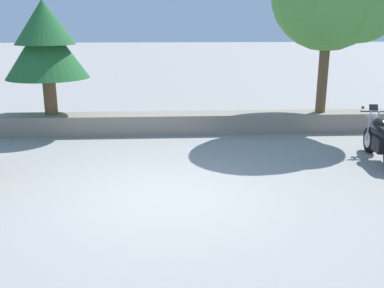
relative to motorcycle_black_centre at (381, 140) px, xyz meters
name	(u,v)px	position (x,y,z in m)	size (l,w,h in m)	color
ground_plane	(167,196)	(-4.86, -1.85, -0.49)	(120.00, 120.00, 0.00)	gray
stone_wall	(167,123)	(-4.86, 2.95, -0.21)	(36.00, 0.80, 0.55)	gray
motorcycle_black_centre	(381,140)	(0.00, 0.00, 0.00)	(0.67, 2.06, 1.18)	black
pine_tree_far_left	(45,41)	(-8.11, 3.05, 2.07)	(2.25, 2.25, 3.11)	brown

